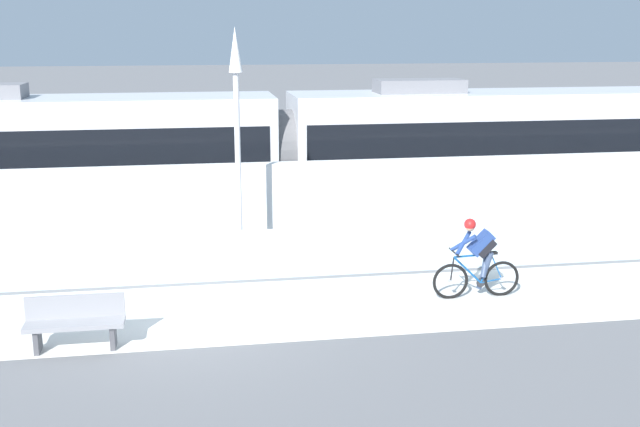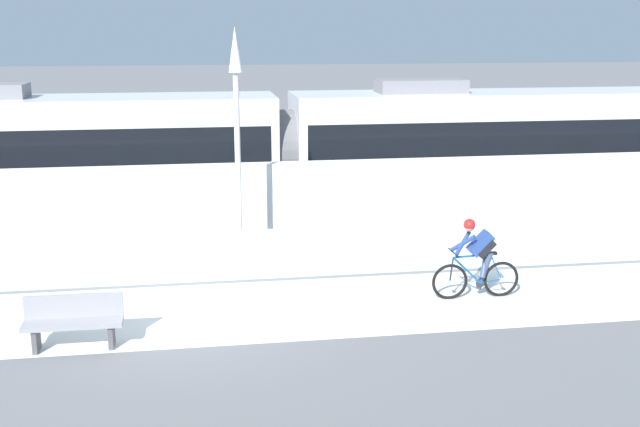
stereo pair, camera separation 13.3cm
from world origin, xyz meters
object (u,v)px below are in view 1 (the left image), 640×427
object	(u,v)px
tram	(282,152)
bench	(75,321)
cyclist_on_bike	(477,259)
lamp_post_antenna	(237,122)

from	to	relation	value
tram	bench	xyz separation A→B (m)	(-4.40, -8.14, -1.41)
tram	cyclist_on_bike	size ratio (longest dim) A/B	12.75
cyclist_on_bike	bench	size ratio (longest dim) A/B	1.11
bench	tram	bearing A→B (deg)	61.61
lamp_post_antenna	bench	bearing A→B (deg)	-130.46
cyclist_on_bike	lamp_post_antenna	world-z (taller)	lamp_post_antenna
lamp_post_antenna	bench	world-z (taller)	lamp_post_antenna
lamp_post_antenna	bench	distance (m)	5.32
tram	bench	distance (m)	9.35
tram	cyclist_on_bike	distance (m)	7.57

